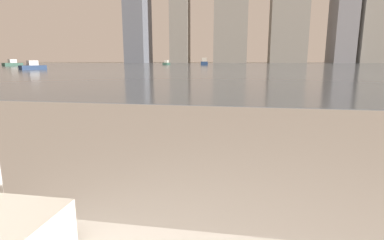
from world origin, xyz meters
TOP-DOWN VIEW (x-y plane):
  - towel_stack at (-0.04, 0.75)m, footprint 0.25×0.22m
  - harbor_water at (0.00, 62.00)m, footprint 180.00×110.00m
  - harbor_boat_0 at (-16.69, 65.73)m, footprint 1.07×2.80m
  - harbor_boat_1 at (-40.35, 48.11)m, footprint 2.20×3.36m
  - harbor_boat_2 at (-8.35, 66.44)m, footprint 2.09×4.37m
  - harbor_boat_4 at (-22.62, 30.23)m, footprint 2.09×2.79m
  - skyline_tower_1 at (-24.82, 118.00)m, footprint 7.09×6.38m
  - skyline_tower_2 at (-5.03, 118.00)m, footprint 12.05×13.16m
  - skyline_tower_5 at (46.49, 118.00)m, footprint 13.89×8.88m

SIDE VIEW (x-z plane):
  - harbor_water at x=0.00m, z-range 0.00..0.01m
  - harbor_boat_4 at x=-22.62m, z-range -0.14..0.87m
  - harbor_boat_0 at x=-16.69m, z-range -0.14..0.89m
  - harbor_boat_1 at x=-40.35m, z-range -0.17..1.03m
  - harbor_boat_2 at x=-8.35m, z-range -0.22..1.35m
  - towel_stack at x=-0.04m, z-range 0.57..0.69m
  - skyline_tower_5 at x=46.49m, z-range 0.00..33.14m
  - skyline_tower_2 at x=-5.03m, z-range 0.00..33.54m
  - skyline_tower_1 at x=-24.82m, z-range 0.00..37.93m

